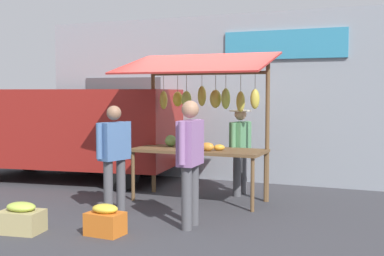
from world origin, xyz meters
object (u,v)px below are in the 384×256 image
Objects in this scene: parked_van at (63,126)px; shopper_in_striped_shirt at (190,154)px; shopper_with_shopping_bag at (114,151)px; produce_crate_side at (21,219)px; produce_crate_near at (105,221)px; vendor_with_sunhat at (240,145)px; market_stall at (200,109)px.

shopper_in_striped_shirt is at bearing 139.91° from parked_van.
shopper_with_shopping_bag is at bearing 72.11° from shopper_in_striped_shirt.
shopper_in_striped_shirt is at bearing -150.54° from produce_crate_side.
shopper_in_striped_shirt is 3.60× the size of produce_crate_near.
produce_crate_near is at bearing 127.91° from shopper_in_striped_shirt.
shopper_in_striped_shirt is at bearing 8.16° from vendor_with_sunhat.
market_stall is at bearing -116.94° from produce_crate_side.
shopper_with_shopping_bag reaches higher than produce_crate_near.
shopper_in_striped_shirt reaches higher than vendor_with_sunhat.
produce_crate_side is at bearing 17.20° from produce_crate_near.
vendor_with_sunhat reaches higher than produce_crate_side.
shopper_with_shopping_bag is 1.71m from produce_crate_side.
shopper_in_striped_shirt is 2.91× the size of produce_crate_side.
shopper_with_shopping_bag is 1.45m from shopper_in_striped_shirt.
shopper_with_shopping_bag is at bearing 132.22° from parked_van.
produce_crate_side is at bearing -21.54° from vendor_with_sunhat.
parked_van is 7.82× the size of produce_crate_side.
parked_van is 4.56m from produce_crate_near.
shopper_with_shopping_bag is 2.75× the size of produce_crate_side.
market_stall is 1.83m from shopper_in_striped_shirt.
shopper_with_shopping_bag is 1.45m from produce_crate_near.
vendor_with_sunhat is 0.90× the size of shopper_in_striped_shirt.
parked_van is at bearing 64.34° from shopper_with_shopping_bag.
produce_crate_near is at bearing -7.58° from vendor_with_sunhat.
market_stall is 1.68m from shopper_with_shopping_bag.
vendor_with_sunhat is 3.23× the size of produce_crate_near.
vendor_with_sunhat is at bearing -104.85° from produce_crate_near.
market_stall is at bearing -19.58° from shopper_with_shopping_bag.
shopper_in_striped_shirt is at bearing 107.64° from market_stall.
shopper_with_shopping_bag is at bearing 56.19° from market_stall.
parked_van reaches higher than shopper_in_striped_shirt.
produce_crate_near is at bearing -139.92° from shopper_with_shopping_bag.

